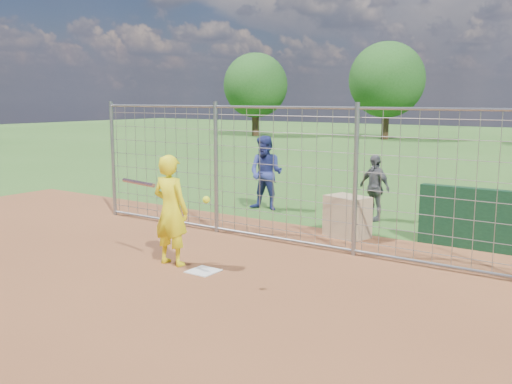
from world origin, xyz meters
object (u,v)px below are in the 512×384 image
Objects in this scene: batter at (171,210)px; equipment_bin at (347,217)px; bystander_a at (266,173)px; bystander_b at (374,188)px.

batter reaches higher than equipment_bin.
equipment_bin is (2.81, -1.36, -0.49)m from bystander_a.
equipment_bin is (1.50, 3.33, -0.49)m from batter.
batter reaches higher than bystander_b.
equipment_bin is at bearing -116.65° from batter.
batter is 1.23× the size of bystander_b.
batter reaches higher than bystander_a.
bystander_b is 1.78m from equipment_bin.
bystander_a reaches higher than equipment_bin.
batter is 4.86m from bystander_a.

